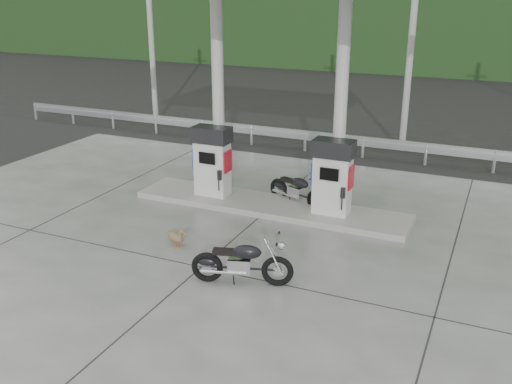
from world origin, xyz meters
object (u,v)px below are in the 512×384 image
at_px(gas_pump_left, 212,161).
at_px(motorcycle_left, 242,263).
at_px(motorcycle_right, 297,190).
at_px(gas_pump_right, 332,177).
at_px(duck, 175,238).

height_order(gas_pump_left, motorcycle_left, gas_pump_left).
relative_size(motorcycle_left, motorcycle_right, 1.06).
relative_size(gas_pump_right, motorcycle_left, 1.00).
bearing_deg(motorcycle_left, motorcycle_right, 79.37).
bearing_deg(duck, motorcycle_left, -6.29).
distance_m(motorcycle_right, duck, 3.70).
height_order(motorcycle_left, duck, motorcycle_left).
bearing_deg(motorcycle_left, duck, 139.07).
relative_size(gas_pump_left, gas_pump_right, 1.00).
distance_m(motorcycle_left, motorcycle_right, 4.28).
xyz_separation_m(motorcycle_left, motorcycle_right, (-0.47, 4.26, -0.02)).
bearing_deg(motorcycle_left, gas_pump_left, 108.00).
xyz_separation_m(gas_pump_left, gas_pump_right, (3.20, 0.00, 0.00)).
xyz_separation_m(motorcycle_right, duck, (-1.54, -3.36, -0.21)).
height_order(gas_pump_left, motorcycle_right, gas_pump_left).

